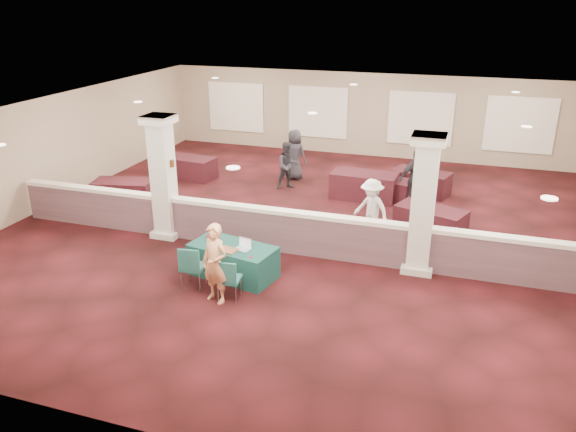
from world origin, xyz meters
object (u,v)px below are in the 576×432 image
(conf_chair_main, at_px, (228,277))
(far_table_back_left, at_px, (189,167))
(attendee_c, at_px, (415,179))
(conf_chair_side, at_px, (191,264))
(attendee_b, at_px, (371,209))
(attendee_d, at_px, (295,155))
(far_table_back_right, at_px, (420,182))
(woman, at_px, (215,264))
(attendee_a, at_px, (288,166))
(far_table_front_center, at_px, (364,186))
(near_table, at_px, (233,261))
(far_table_front_right, at_px, (430,221))
(far_table_back_center, at_px, (387,188))
(far_table_front_left, at_px, (123,192))

(conf_chair_main, bearing_deg, far_table_back_left, 115.69)
(far_table_back_left, xyz_separation_m, attendee_c, (7.74, -0.67, 0.56))
(conf_chair_side, bearing_deg, attendee_b, 44.92)
(far_table_back_left, height_order, attendee_d, attendee_d)
(attendee_d, bearing_deg, far_table_back_right, -171.52)
(woman, height_order, far_table_back_left, woman)
(far_table_back_left, bearing_deg, attendee_b, -24.86)
(attendee_a, bearing_deg, attendee_c, -43.48)
(far_table_front_center, distance_m, attendee_d, 2.94)
(far_table_back_left, distance_m, attendee_b, 7.62)
(conf_chair_main, relative_size, attendee_a, 0.60)
(near_table, bearing_deg, far_table_back_left, 136.09)
(attendee_a, xyz_separation_m, attendee_b, (3.30, -3.16, 0.03))
(near_table, distance_m, far_table_back_right, 7.88)
(woman, xyz_separation_m, attendee_d, (-0.95, 8.42, 0.01))
(far_table_front_right, height_order, attendee_c, attendee_c)
(far_table_front_center, xyz_separation_m, far_table_back_right, (1.63, 1.02, -0.04))
(conf_chair_side, height_order, far_table_back_left, conf_chair_side)
(conf_chair_main, height_order, far_table_front_center, conf_chair_main)
(attendee_c, bearing_deg, attendee_a, 132.71)
(attendee_a, bearing_deg, attendee_d, 60.77)
(attendee_b, relative_size, attendee_d, 0.93)
(near_table, xyz_separation_m, far_table_back_right, (3.44, 7.10, -0.01))
(near_table, relative_size, far_table_back_center, 1.21)
(far_table_front_center, height_order, far_table_back_left, far_table_front_center)
(conf_chair_main, bearing_deg, far_table_front_center, 71.49)
(woman, xyz_separation_m, far_table_front_right, (3.91, 4.98, -0.49))
(attendee_a, bearing_deg, far_table_back_right, -23.14)
(conf_chair_main, height_order, attendee_d, attendee_d)
(near_table, bearing_deg, far_table_back_center, 79.61)
(near_table, relative_size, far_table_back_left, 1.07)
(near_table, height_order, far_table_front_center, far_table_front_center)
(far_table_back_right, distance_m, attendee_a, 4.28)
(far_table_back_center, bearing_deg, far_table_front_center, -164.09)
(woman, bearing_deg, far_table_back_left, 139.26)
(far_table_back_right, distance_m, attendee_b, 4.14)
(far_table_back_left, bearing_deg, attendee_d, 15.95)
(attendee_a, distance_m, attendee_b, 4.57)
(far_table_front_right, bearing_deg, attendee_a, 153.24)
(conf_chair_main, relative_size, far_table_back_left, 0.51)
(far_table_front_left, height_order, attendee_b, attendee_b)
(far_table_front_left, distance_m, far_table_front_center, 7.40)
(far_table_front_left, height_order, attendee_d, attendee_d)
(near_table, relative_size, far_table_back_right, 1.07)
(far_table_front_left, relative_size, far_table_back_right, 0.97)
(conf_chair_main, distance_m, attendee_a, 7.38)
(near_table, height_order, attendee_b, attendee_b)
(far_table_back_center, bearing_deg, far_table_front_right, -58.25)
(far_table_back_right, bearing_deg, attendee_d, 177.54)
(woman, relative_size, attendee_b, 1.07)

